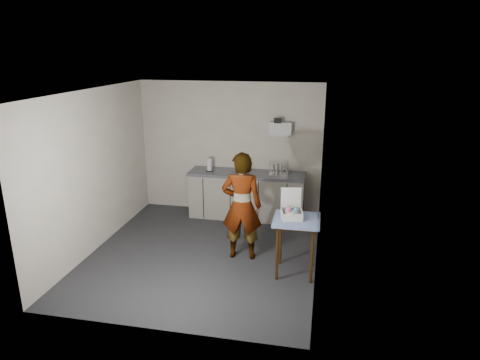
% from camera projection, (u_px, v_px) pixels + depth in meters
% --- Properties ---
extents(ground, '(4.00, 4.00, 0.00)m').
position_uv_depth(ground, '(204.00, 254.00, 6.96)').
color(ground, '#27282C').
rests_on(ground, ground).
extents(wall_back, '(3.60, 0.02, 2.60)m').
position_uv_depth(wall_back, '(230.00, 148.00, 8.43)').
color(wall_back, beige).
rests_on(wall_back, ground).
extents(wall_right, '(0.02, 4.00, 2.60)m').
position_uv_depth(wall_right, '(320.00, 184.00, 6.23)').
color(wall_right, beige).
rests_on(wall_right, ground).
extents(wall_left, '(0.02, 4.00, 2.60)m').
position_uv_depth(wall_left, '(95.00, 171.00, 6.91)').
color(wall_left, beige).
rests_on(wall_left, ground).
extents(ceiling, '(3.60, 4.00, 0.01)m').
position_uv_depth(ceiling, '(199.00, 92.00, 6.18)').
color(ceiling, white).
rests_on(ceiling, wall_back).
extents(kitchen_counter, '(2.24, 0.62, 0.91)m').
position_uv_depth(kitchen_counter, '(247.00, 196.00, 8.34)').
color(kitchen_counter, black).
rests_on(kitchen_counter, ground).
extents(wall_shelf, '(0.42, 0.18, 0.37)m').
position_uv_depth(wall_shelf, '(281.00, 129.00, 8.04)').
color(wall_shelf, white).
rests_on(wall_shelf, ground).
extents(side_table, '(0.67, 0.67, 0.86)m').
position_uv_depth(side_table, '(296.00, 226.00, 6.15)').
color(side_table, '#34220C').
rests_on(side_table, ground).
extents(standing_man, '(0.66, 0.46, 1.72)m').
position_uv_depth(standing_man, '(242.00, 206.00, 6.61)').
color(standing_man, '#B2A593').
rests_on(standing_man, ground).
extents(soap_bottle, '(0.13, 0.13, 0.31)m').
position_uv_depth(soap_bottle, '(243.00, 165.00, 8.14)').
color(soap_bottle, black).
rests_on(soap_bottle, kitchen_counter).
extents(soda_can, '(0.07, 0.07, 0.13)m').
position_uv_depth(soda_can, '(247.00, 169.00, 8.23)').
color(soda_can, red).
rests_on(soda_can, kitchen_counter).
extents(dark_bottle, '(0.07, 0.07, 0.24)m').
position_uv_depth(dark_bottle, '(237.00, 167.00, 8.17)').
color(dark_bottle, black).
rests_on(dark_bottle, kitchen_counter).
extents(paper_towel, '(0.15, 0.15, 0.26)m').
position_uv_depth(paper_towel, '(209.00, 165.00, 8.27)').
color(paper_towel, black).
rests_on(paper_towel, kitchen_counter).
extents(dish_rack, '(0.36, 0.27, 0.25)m').
position_uv_depth(dish_rack, '(278.00, 172.00, 8.06)').
color(dish_rack, silver).
rests_on(dish_rack, kitchen_counter).
extents(bakery_box, '(0.35, 0.36, 0.41)m').
position_uv_depth(bakery_box, '(292.00, 212.00, 6.14)').
color(bakery_box, white).
rests_on(bakery_box, side_table).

